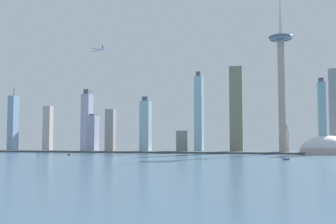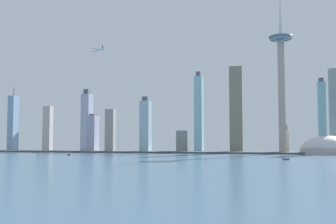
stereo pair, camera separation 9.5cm
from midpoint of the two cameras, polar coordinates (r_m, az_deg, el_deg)
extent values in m
plane|color=#43637E|center=(479.32, -19.38, -6.76)|extent=(6000.00, 6000.00, 0.00)
cube|color=#4A5253|center=(855.32, -3.49, -5.51)|extent=(922.25, 47.32, 3.42)
cylinder|color=#B6A291|center=(817.74, 15.36, 2.26)|extent=(13.28, 13.28, 223.33)
ellipsoid|color=#466886|center=(836.89, 15.22, 9.89)|extent=(46.40, 46.40, 10.57)
torus|color=#B6A291|center=(836.02, 15.23, 9.64)|extent=(41.55, 41.55, 2.11)
cone|color=silver|center=(850.71, 15.16, 13.30)|extent=(6.64, 6.64, 93.68)
cylinder|color=beige|center=(820.28, 21.12, -5.01)|extent=(99.23, 99.23, 12.35)
ellipsoid|color=silver|center=(820.16, 21.11, -4.58)|extent=(94.27, 94.27, 43.72)
cube|color=#86A2C2|center=(1035.78, -20.53, -1.50)|extent=(15.90, 22.53, 129.71)
cylinder|color=#4C4C51|center=(1041.34, -20.43, 2.64)|extent=(1.60, 1.60, 20.66)
cube|color=beige|center=(853.98, 15.84, -3.96)|extent=(12.41, 23.23, 45.48)
cube|color=#525B6B|center=(854.35, 15.80, -2.07)|extent=(7.45, 13.94, 11.02)
cube|color=gray|center=(897.85, 21.91, 0.15)|extent=(19.13, 22.70, 169.82)
cube|color=#A29A94|center=(880.33, -7.93, -2.58)|extent=(18.88, 16.10, 91.08)
cube|color=#A1C2CC|center=(862.01, -3.11, -2.05)|extent=(19.92, 23.48, 107.34)
cube|color=#545B68|center=(865.86, -3.09, 1.81)|extent=(11.95, 14.09, 9.07)
cube|color=#A5A8C2|center=(993.76, -11.10, -1.45)|extent=(20.00, 26.18, 134.40)
cube|color=#4D575B|center=(999.47, -11.04, 2.73)|extent=(12.00, 15.71, 11.44)
cube|color=#9AB0C8|center=(1093.28, -20.55, -1.27)|extent=(13.05, 26.35, 142.52)
cube|color=#5E575A|center=(1098.92, -20.46, 2.61)|extent=(7.83, 15.81, 6.71)
cube|color=beige|center=(1000.08, -16.20, -2.23)|extent=(18.19, 16.12, 104.66)
cube|color=gray|center=(882.62, 1.98, -4.08)|extent=(21.60, 25.30, 46.19)
cube|color=#94C6D3|center=(895.40, 4.27, -0.32)|extent=(16.51, 26.48, 163.40)
cube|color=slate|center=(905.01, 4.24, 5.18)|extent=(9.91, 15.89, 10.40)
cube|color=gray|center=(859.23, 9.35, 0.35)|extent=(26.32, 13.72, 177.55)
cube|color=#78ACB7|center=(859.37, 20.40, -0.74)|extent=(14.69, 19.57, 139.23)
cube|color=#5D4E5A|center=(866.28, 20.28, 4.13)|extent=(8.82, 11.74, 8.13)
cube|color=gray|center=(1069.62, -17.02, -3.07)|extent=(12.71, 20.62, 76.35)
cube|color=#A3A3BF|center=(913.94, -10.31, -2.99)|extent=(19.29, 25.83, 78.64)
cube|color=slate|center=(915.50, -10.28, -0.41)|extent=(11.57, 15.50, 4.05)
cube|color=#23538E|center=(564.98, 15.91, -6.26)|extent=(9.43, 11.91, 2.10)
cube|color=silver|center=(564.91, 15.91, -6.07)|extent=(4.90, 5.73, 1.63)
cube|color=#AB2F1B|center=(738.47, -13.48, -5.73)|extent=(10.27, 14.08, 1.87)
cube|color=#909EB1|center=(738.41, -13.48, -5.59)|extent=(5.49, 6.72, 1.73)
cylinder|color=silver|center=(738.33, -13.48, -5.38)|extent=(0.24, 0.24, 3.45)
cone|color=#E54C19|center=(536.13, 5.23, -6.50)|extent=(1.93, 1.93, 2.56)
cylinder|color=white|center=(867.20, -9.56, 8.40)|extent=(30.16, 18.18, 3.78)
sphere|color=white|center=(879.61, -10.21, 8.23)|extent=(3.78, 3.78, 3.78)
cube|color=white|center=(867.57, -9.56, 8.51)|extent=(19.31, 32.25, 0.50)
cube|color=white|center=(857.00, -9.00, 8.58)|extent=(7.95, 11.91, 0.40)
cube|color=#2D333D|center=(857.83, -8.99, 8.83)|extent=(2.61, 1.69, 5.00)
camera|label=1|loc=(0.05, -90.00, 0.00)|focal=44.34mm
camera|label=2|loc=(0.05, 90.00, 0.00)|focal=44.34mm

